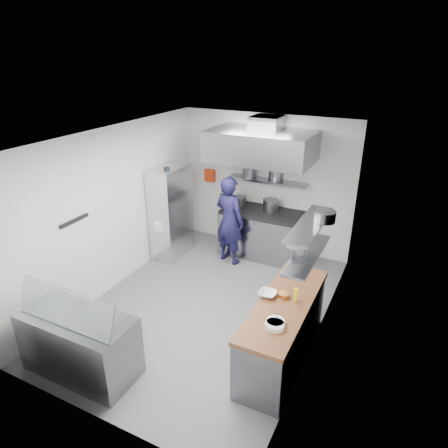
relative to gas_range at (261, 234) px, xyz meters
The scene contains 35 objects.
floor 2.15m from the gas_range, 92.73° to the right, with size 5.00×5.00×0.00m, color #4E4E50.
ceiling 3.15m from the gas_range, 92.73° to the right, with size 5.00×5.00×0.00m, color silver.
wall_back 1.04m from the gas_range, 104.04° to the left, with size 3.60×0.02×2.80m, color white.
wall_front 4.70m from the gas_range, 91.25° to the right, with size 3.60×0.02×2.80m, color white.
wall_left 2.99m from the gas_range, 132.14° to the right, with size 5.00×0.02×2.80m, color white.
wall_right 2.86m from the gas_range, 51.01° to the right, with size 5.00×0.02×2.80m, color white.
gas_range is the anchor object (origin of this frame).
cooktop 0.48m from the gas_range, ahead, with size 1.57×0.78×0.06m, color black.
stock_pot_left 0.81m from the gas_range, behind, with size 0.30×0.30×0.20m, color slate.
stock_pot_mid 0.65m from the gas_range, 32.40° to the left, with size 0.31×0.31×0.24m, color slate.
over_range_shelf 1.10m from the gas_range, 90.00° to the left, with size 1.60×0.30×0.04m, color gray.
shelf_pot_a 1.29m from the gas_range, 144.74° to the left, with size 0.27×0.27×0.18m, color slate.
shelf_pot_b 1.28m from the gas_range, 73.76° to the left, with size 0.32×0.32×0.22m, color slate.
extractor_hood 1.86m from the gas_range, 90.00° to the right, with size 1.90×1.15×0.55m, color gray.
hood_duct 2.23m from the gas_range, 90.00° to the left, with size 0.55×0.55×0.24m, color slate.
red_firebox 1.70m from the gas_range, 165.86° to the left, with size 0.22×0.10×0.26m, color red.
chef 0.83m from the gas_range, 129.54° to the right, with size 0.64×0.42×1.76m, color #151339.
wire_rack 1.88m from the gas_range, 153.98° to the right, with size 0.50×0.90×1.85m, color silver.
rack_bin_a 2.07m from the gas_range, 143.12° to the right, with size 0.14×0.18×0.16m, color white.
rack_bin_b 1.95m from the gas_range, 158.45° to the right, with size 0.15×0.19×0.17m, color yellow.
rack_jar 2.28m from the gas_range, 149.60° to the right, with size 0.12×0.12×0.18m, color black.
knife_strip 3.70m from the gas_range, 122.01° to the right, with size 0.04×0.55×0.05m, color black.
prep_counter_base 3.03m from the gas_range, 62.93° to the right, with size 0.62×2.00×0.84m, color gray.
prep_counter_top 3.06m from the gas_range, 62.93° to the right, with size 0.65×2.04×0.06m, color brown.
plate_stack_a 3.58m from the gas_range, 66.16° to the right, with size 0.23×0.23×0.06m, color white.
plate_stack_b 3.52m from the gas_range, 65.96° to the right, with size 0.22×0.22×0.06m, color white.
copper_pan 2.95m from the gas_range, 62.87° to the right, with size 0.14×0.14×0.06m, color #CA7E39.
squeeze_bottle 3.04m from the gas_range, 60.13° to the right, with size 0.06×0.06×0.18m, color yellow.
mixing_bowl 2.92m from the gas_range, 67.13° to the right, with size 0.24×0.24×0.06m, color white.
wall_shelf_lower 3.04m from the gas_range, 57.31° to the right, with size 0.30×1.30×0.04m, color gray.
wall_shelf_upper 3.21m from the gas_range, 57.31° to the right, with size 0.30×1.30×0.04m, color gray.
shelf_pot_c 3.06m from the gas_range, 60.55° to the right, with size 0.23×0.23×0.10m, color slate.
shelf_pot_d 3.23m from the gas_range, 53.34° to the right, with size 0.26×0.26×0.14m, color slate.
display_case 4.20m from the gas_range, 102.23° to the right, with size 1.50×0.70×0.85m, color gray.
display_glass 4.36m from the gas_range, 101.89° to the right, with size 1.47×0.02×0.45m, color silver.
Camera 1 is at (2.70, -4.83, 3.93)m, focal length 32.00 mm.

